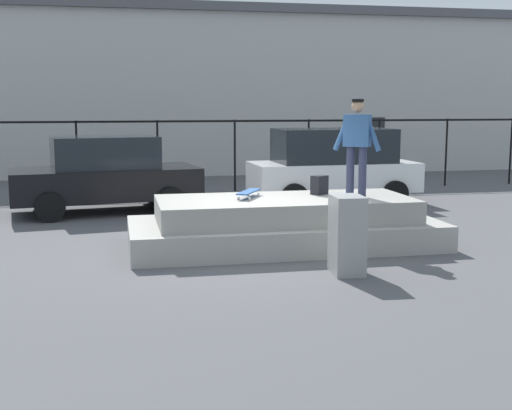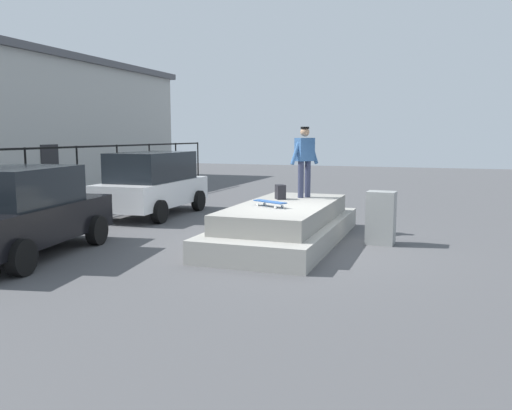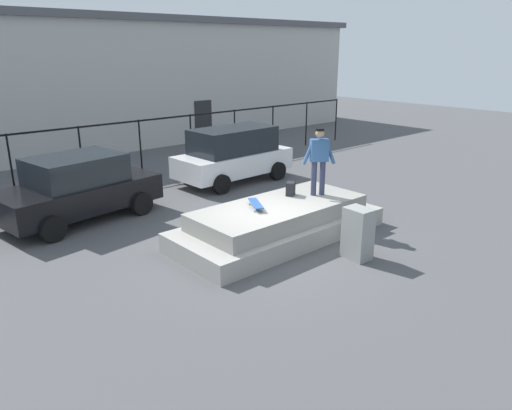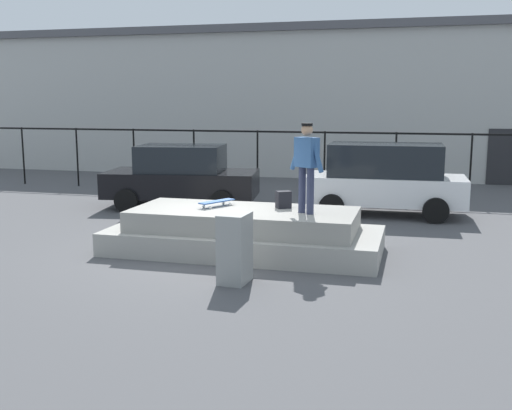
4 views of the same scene
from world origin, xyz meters
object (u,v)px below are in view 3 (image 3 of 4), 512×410
at_px(backpack, 291,189).
at_px(skateboard, 256,204).
at_px(car_black_sedan_near, 78,188).
at_px(car_white_hatchback_mid, 233,154).
at_px(utility_box, 358,233).
at_px(skateboarder, 319,157).

bearing_deg(backpack, skateboard, -25.52).
height_order(car_black_sedan_near, car_white_hatchback_mid, car_white_hatchback_mid).
bearing_deg(backpack, utility_box, 49.91).
relative_size(skateboard, car_black_sedan_near, 0.19).
bearing_deg(skateboarder, skateboard, 171.89).
relative_size(backpack, car_black_sedan_near, 0.08).
distance_m(car_black_sedan_near, car_white_hatchback_mid, 5.61).
distance_m(skateboarder, skateboard, 2.10).
xyz_separation_m(skateboard, car_black_sedan_near, (-2.51, 4.39, -0.07)).
distance_m(skateboarder, car_white_hatchback_mid, 5.16).
bearing_deg(car_black_sedan_near, car_white_hatchback_mid, 2.81).
xyz_separation_m(skateboarder, car_white_hatchback_mid, (1.20, 4.94, -0.88)).
height_order(skateboard, utility_box, utility_box).
bearing_deg(car_black_sedan_near, skateboard, -60.23).
xyz_separation_m(car_black_sedan_near, utility_box, (3.56, -6.60, -0.31)).
bearing_deg(skateboard, skateboarder, -8.11).
distance_m(skateboard, utility_box, 2.47).
bearing_deg(utility_box, skateboard, 119.01).
height_order(car_white_hatchback_mid, utility_box, car_white_hatchback_mid).
relative_size(skateboarder, car_white_hatchback_mid, 0.41).
bearing_deg(utility_box, skateboarder, 70.34).
xyz_separation_m(backpack, utility_box, (-0.30, -2.38, -0.45)).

